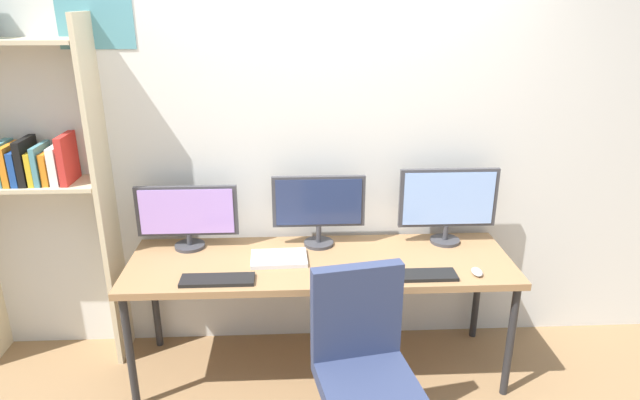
% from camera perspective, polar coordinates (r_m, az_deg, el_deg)
% --- Properties ---
extents(wall_back, '(4.60, 0.11, 2.60)m').
position_cam_1_polar(wall_back, '(3.38, -0.33, 5.52)').
color(wall_back, silver).
rests_on(wall_back, ground_plane).
extents(desk, '(2.20, 0.68, 0.74)m').
position_cam_1_polar(desk, '(3.21, 0.04, -7.03)').
color(desk, '#936D47').
rests_on(desk, ground_plane).
extents(bookshelf, '(0.83, 0.28, 2.23)m').
position_cam_1_polar(bookshelf, '(3.55, -28.79, 4.17)').
color(bookshelf, beige).
rests_on(bookshelf, ground_plane).
extents(office_chair, '(0.52, 0.52, 0.99)m').
position_cam_1_polar(office_chair, '(2.79, 4.45, -18.85)').
color(office_chair, '#2D2D33').
rests_on(office_chair, ground_plane).
extents(monitor_left, '(0.60, 0.18, 0.39)m').
position_cam_1_polar(monitor_left, '(3.35, -13.58, -1.46)').
color(monitor_left, '#38383D').
rests_on(monitor_left, desk).
extents(monitor_center, '(0.55, 0.18, 0.44)m').
position_cam_1_polar(monitor_center, '(3.28, -0.14, -0.63)').
color(monitor_center, '#38383D').
rests_on(monitor_center, desk).
extents(monitor_right, '(0.59, 0.18, 0.47)m').
position_cam_1_polar(monitor_right, '(3.40, 13.10, -0.18)').
color(monitor_right, '#38383D').
rests_on(monitor_right, desk).
extents(keyboard_left, '(0.39, 0.13, 0.02)m').
position_cam_1_polar(keyboard_left, '(3.01, -10.57, -8.13)').
color(keyboard_left, black).
rests_on(keyboard_left, desk).
extents(keyboard_right, '(0.33, 0.13, 0.02)m').
position_cam_1_polar(keyboard_right, '(3.06, 10.90, -7.63)').
color(keyboard_right, black).
rests_on(keyboard_right, desk).
extents(computer_mouse, '(0.06, 0.10, 0.03)m').
position_cam_1_polar(computer_mouse, '(3.14, 15.93, -7.16)').
color(computer_mouse, silver).
rests_on(computer_mouse, desk).
extents(laptop_closed, '(0.33, 0.23, 0.02)m').
position_cam_1_polar(laptop_closed, '(3.19, -4.27, -6.04)').
color(laptop_closed, silver).
rests_on(laptop_closed, desk).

